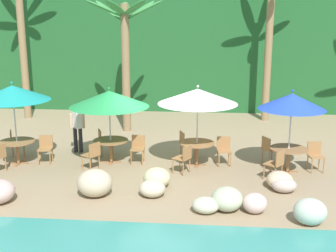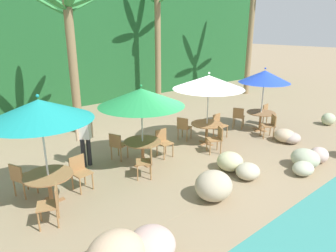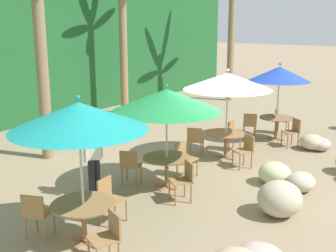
{
  "view_description": "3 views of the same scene",
  "coord_description": "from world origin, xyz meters",
  "px_view_note": "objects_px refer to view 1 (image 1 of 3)",
  "views": [
    {
      "loc": [
        1.45,
        -13.03,
        4.54
      ],
      "look_at": [
        0.31,
        -0.19,
        1.3
      ],
      "focal_mm": 47.21,
      "sensor_mm": 36.0,
      "label": 1
    },
    {
      "loc": [
        -6.29,
        -6.81,
        3.93
      ],
      "look_at": [
        -0.76,
        -0.18,
        1.11
      ],
      "focal_mm": 32.47,
      "sensor_mm": 36.0,
      "label": 2
    },
    {
      "loc": [
        -8.92,
        -5.46,
        3.75
      ],
      "look_at": [
        -0.79,
        0.57,
        1.25
      ],
      "focal_mm": 45.4,
      "sensor_mm": 36.0,
      "label": 3
    }
  ],
  "objects_px": {
    "chair_white_inland": "(185,142)",
    "waiter_in_white": "(77,124)",
    "chair_blue_left": "(276,163)",
    "palm_tree_nearest": "(20,7)",
    "umbrella_white": "(198,96)",
    "chair_white_left": "(184,157)",
    "chair_green_left": "(92,154)",
    "dining_table_blue": "(288,152)",
    "dining_table_green": "(111,144)",
    "chair_green_seaward": "(138,147)",
    "umbrella_teal": "(13,93)",
    "chair_white_seaward": "(224,149)",
    "palm_tree_second": "(125,41)",
    "chair_blue_seaward": "(315,154)",
    "dining_table_teal": "(17,145)",
    "palm_tree_third": "(269,33)",
    "chair_teal_seaward": "(46,147)",
    "chair_teal_inland": "(15,141)",
    "dining_table_white": "(197,146)",
    "umbrella_green": "(109,99)",
    "chair_blue_inland": "(269,148)",
    "chair_green_inland": "(103,140)"
  },
  "relations": [
    {
      "from": "dining_table_green",
      "to": "chair_white_left",
      "type": "height_order",
      "value": "chair_white_left"
    },
    {
      "from": "umbrella_green",
      "to": "chair_blue_left",
      "type": "relative_size",
      "value": 2.83
    },
    {
      "from": "chair_white_inland",
      "to": "chair_green_inland",
      "type": "bearing_deg",
      "value": 179.4
    },
    {
      "from": "umbrella_white",
      "to": "chair_white_seaward",
      "type": "relative_size",
      "value": 2.9
    },
    {
      "from": "chair_green_left",
      "to": "palm_tree_nearest",
      "type": "distance_m",
      "value": 9.24
    },
    {
      "from": "chair_blue_left",
      "to": "palm_tree_nearest",
      "type": "height_order",
      "value": "palm_tree_nearest"
    },
    {
      "from": "dining_table_white",
      "to": "palm_tree_nearest",
      "type": "xyz_separation_m",
      "value": [
        -7.83,
        5.92,
        4.26
      ]
    },
    {
      "from": "dining_table_blue",
      "to": "umbrella_green",
      "type": "bearing_deg",
      "value": 175.86
    },
    {
      "from": "chair_teal_inland",
      "to": "chair_green_seaward",
      "type": "height_order",
      "value": "same"
    },
    {
      "from": "umbrella_teal",
      "to": "dining_table_white",
      "type": "distance_m",
      "value": 5.84
    },
    {
      "from": "chair_green_left",
      "to": "dining_table_green",
      "type": "bearing_deg",
      "value": 62.66
    },
    {
      "from": "chair_white_seaward",
      "to": "palm_tree_second",
      "type": "distance_m",
      "value": 6.2
    },
    {
      "from": "palm_tree_nearest",
      "to": "dining_table_blue",
      "type": "bearing_deg",
      "value": -30.77
    },
    {
      "from": "dining_table_white",
      "to": "chair_green_left",
      "type": "bearing_deg",
      "value": -166.89
    },
    {
      "from": "dining_table_green",
      "to": "palm_tree_nearest",
      "type": "relative_size",
      "value": 0.15
    },
    {
      "from": "chair_green_seaward",
      "to": "chair_white_inland",
      "type": "xyz_separation_m",
      "value": [
        1.46,
        0.63,
        0.0
      ]
    },
    {
      "from": "umbrella_white",
      "to": "waiter_in_white",
      "type": "height_order",
      "value": "umbrella_white"
    },
    {
      "from": "chair_teal_inland",
      "to": "umbrella_green",
      "type": "relative_size",
      "value": 0.35
    },
    {
      "from": "chair_white_left",
      "to": "chair_white_inland",
      "type": "bearing_deg",
      "value": 91.78
    },
    {
      "from": "umbrella_white",
      "to": "palm_tree_third",
      "type": "height_order",
      "value": "palm_tree_third"
    },
    {
      "from": "chair_white_seaward",
      "to": "dining_table_blue",
      "type": "relative_size",
      "value": 0.79
    },
    {
      "from": "palm_tree_third",
      "to": "waiter_in_white",
      "type": "bearing_deg",
      "value": -141.97
    },
    {
      "from": "dining_table_green",
      "to": "umbrella_white",
      "type": "distance_m",
      "value": 3.13
    },
    {
      "from": "chair_white_inland",
      "to": "chair_white_left",
      "type": "bearing_deg",
      "value": -88.22
    },
    {
      "from": "chair_white_inland",
      "to": "waiter_in_white",
      "type": "height_order",
      "value": "waiter_in_white"
    },
    {
      "from": "chair_white_left",
      "to": "chair_blue_left",
      "type": "relative_size",
      "value": 1.0
    },
    {
      "from": "dining_table_teal",
      "to": "palm_tree_second",
      "type": "xyz_separation_m",
      "value": [
        2.68,
        4.4,
        2.96
      ]
    },
    {
      "from": "chair_green_inland",
      "to": "umbrella_white",
      "type": "bearing_deg",
      "value": -14.09
    },
    {
      "from": "umbrella_green",
      "to": "chair_white_seaward",
      "type": "relative_size",
      "value": 2.83
    },
    {
      "from": "chair_blue_left",
      "to": "palm_tree_nearest",
      "type": "distance_m",
      "value": 13.02
    },
    {
      "from": "umbrella_teal",
      "to": "chair_green_seaward",
      "type": "xyz_separation_m",
      "value": [
        3.73,
        0.47,
        -1.74
      ]
    },
    {
      "from": "chair_blue_seaward",
      "to": "chair_green_seaward",
      "type": "bearing_deg",
      "value": 177.15
    },
    {
      "from": "chair_green_left",
      "to": "palm_tree_nearest",
      "type": "bearing_deg",
      "value": 125.44
    },
    {
      "from": "dining_table_green",
      "to": "palm_tree_nearest",
      "type": "xyz_separation_m",
      "value": [
        -5.12,
        5.88,
        4.26
      ]
    },
    {
      "from": "chair_green_left",
      "to": "waiter_in_white",
      "type": "height_order",
      "value": "waiter_in_white"
    },
    {
      "from": "chair_teal_inland",
      "to": "palm_tree_second",
      "type": "distance_m",
      "value": 5.68
    },
    {
      "from": "dining_table_green",
      "to": "chair_green_seaward",
      "type": "height_order",
      "value": "chair_green_seaward"
    },
    {
      "from": "chair_teal_inland",
      "to": "chair_blue_left",
      "type": "bearing_deg",
      "value": -10.21
    },
    {
      "from": "palm_tree_second",
      "to": "dining_table_green",
      "type": "bearing_deg",
      "value": -87.1
    },
    {
      "from": "chair_green_inland",
      "to": "umbrella_green",
      "type": "bearing_deg",
      "value": -60.91
    },
    {
      "from": "chair_white_inland",
      "to": "waiter_in_white",
      "type": "xyz_separation_m",
      "value": [
        -3.65,
        0.25,
        0.47
      ]
    },
    {
      "from": "chair_teal_seaward",
      "to": "palm_tree_third",
      "type": "relative_size",
      "value": 0.15
    },
    {
      "from": "chair_blue_inland",
      "to": "waiter_in_white",
      "type": "distance_m",
      "value": 6.33
    },
    {
      "from": "waiter_in_white",
      "to": "chair_blue_left",
      "type": "bearing_deg",
      "value": -18.33
    },
    {
      "from": "chair_green_left",
      "to": "dining_table_blue",
      "type": "bearing_deg",
      "value": 3.61
    },
    {
      "from": "umbrella_green",
      "to": "waiter_in_white",
      "type": "distance_m",
      "value": 1.97
    },
    {
      "from": "chair_teal_inland",
      "to": "umbrella_white",
      "type": "bearing_deg",
      "value": -3.89
    },
    {
      "from": "chair_blue_seaward",
      "to": "palm_tree_second",
      "type": "height_order",
      "value": "palm_tree_second"
    },
    {
      "from": "chair_white_seaward",
      "to": "dining_table_green",
      "type": "bearing_deg",
      "value": -177.65
    },
    {
      "from": "chair_green_seaward",
      "to": "chair_white_inland",
      "type": "height_order",
      "value": "same"
    }
  ]
}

